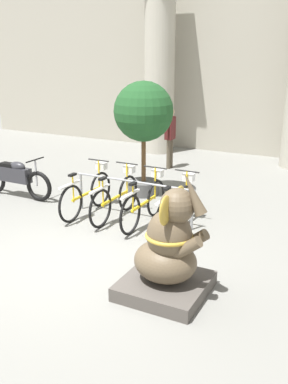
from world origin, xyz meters
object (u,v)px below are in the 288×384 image
(bicycle_1, at_px, (116,197))
(bicycle_2, at_px, (145,203))
(bicycle_3, at_px, (177,208))
(elephant_statue, at_px, (168,253))
(motorcycle, at_px, (16,177))
(bicycle_0, at_px, (87,193))
(potted_tree, at_px, (144,117))
(person_pedestrian, at_px, (170,133))

(bicycle_1, height_order, bicycle_2, same)
(bicycle_3, relative_size, elephant_statue, 1.02)
(bicycle_3, bearing_deg, motorcycle, 178.74)
(bicycle_0, relative_size, elephant_statue, 1.02)
(bicycle_1, distance_m, elephant_statue, 2.90)
(bicycle_0, height_order, bicycle_2, same)
(elephant_statue, height_order, motorcycle, elephant_statue)
(bicycle_0, relative_size, potted_tree, 0.70)
(motorcycle, xyz_separation_m, person_pedestrian, (1.99, 3.89, 0.55))
(potted_tree, bearing_deg, person_pedestrian, 100.08)
(bicycle_1, relative_size, potted_tree, 0.70)
(person_pedestrian, bearing_deg, elephant_statue, -66.13)
(elephant_statue, relative_size, motorcycle, 0.87)
(motorcycle, xyz_separation_m, potted_tree, (2.42, 1.49, 1.30))
(bicycle_0, xyz_separation_m, bicycle_3, (1.91, 0.04, 0.00))
(bicycle_3, bearing_deg, person_pedestrian, 115.71)
(bicycle_3, bearing_deg, elephant_statue, -69.83)
(person_pedestrian, height_order, potted_tree, potted_tree)
(bicycle_0, height_order, bicycle_1, same)
(person_pedestrian, bearing_deg, potted_tree, -79.92)
(bicycle_3, distance_m, potted_tree, 2.54)
(bicycle_1, xyz_separation_m, elephant_statue, (2.03, -2.06, 0.16))
(bicycle_2, relative_size, bicycle_3, 1.00)
(bicycle_2, bearing_deg, motorcycle, 178.03)
(bicycle_3, xyz_separation_m, elephant_statue, (0.76, -2.06, 0.16))
(bicycle_2, bearing_deg, person_pedestrian, 107.70)
(bicycle_0, height_order, bicycle_3, same)
(bicycle_1, xyz_separation_m, motorcycle, (-2.63, 0.09, 0.03))
(bicycle_1, height_order, elephant_statue, elephant_statue)
(bicycle_2, distance_m, bicycle_3, 0.64)
(bicycle_1, distance_m, motorcycle, 2.63)
(elephant_statue, bearing_deg, bicycle_0, 142.88)
(bicycle_0, bearing_deg, bicycle_1, 3.42)
(bicycle_2, relative_size, potted_tree, 0.70)
(bicycle_2, relative_size, motorcycle, 0.88)
(bicycle_1, distance_m, potted_tree, 2.07)
(bicycle_1, bearing_deg, bicycle_2, -2.24)
(bicycle_3, distance_m, elephant_statue, 2.20)
(bicycle_0, relative_size, person_pedestrian, 1.05)
(elephant_statue, height_order, potted_tree, potted_tree)
(bicycle_3, relative_size, motorcycle, 0.88)
(elephant_statue, bearing_deg, bicycle_3, 110.17)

